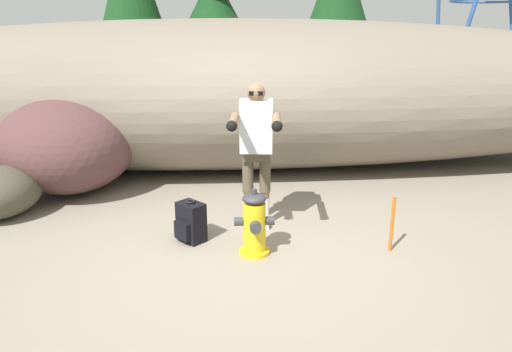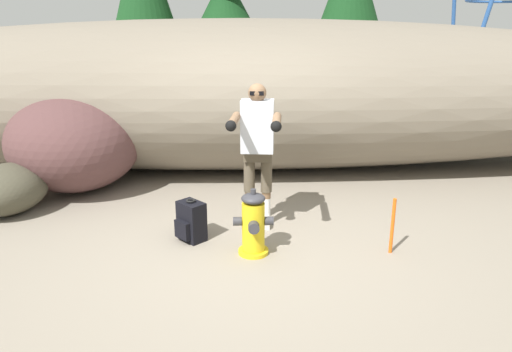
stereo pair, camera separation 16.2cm
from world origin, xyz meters
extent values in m
cube|color=gray|center=(0.00, 0.00, -0.02)|extent=(56.00, 56.00, 0.04)
ellipsoid|color=#756B5B|center=(0.00, 3.26, 1.19)|extent=(16.75, 3.20, 2.39)
cylinder|color=gold|center=(0.06, -0.07, 0.02)|extent=(0.32, 0.32, 0.04)
cylinder|color=gold|center=(0.06, -0.07, 0.30)|extent=(0.23, 0.23, 0.52)
ellipsoid|color=#333338|center=(0.06, -0.07, 0.61)|extent=(0.25, 0.25, 0.10)
cylinder|color=#333338|center=(0.06, -0.07, 0.68)|extent=(0.06, 0.06, 0.05)
cylinder|color=#333338|center=(-0.10, -0.07, 0.36)|extent=(0.09, 0.09, 0.09)
cylinder|color=#333338|center=(0.22, -0.07, 0.36)|extent=(0.09, 0.09, 0.09)
cylinder|color=#333338|center=(0.06, -0.23, 0.36)|extent=(0.11, 0.09, 0.11)
cube|color=beige|center=(0.23, 0.64, 0.04)|extent=(0.12, 0.27, 0.09)
cylinder|color=white|center=(0.24, 0.70, 0.21)|extent=(0.10, 0.10, 0.24)
cylinder|color=brown|center=(0.24, 0.70, 0.37)|extent=(0.10, 0.10, 0.08)
cylinder|color=brown|center=(0.24, 0.70, 0.61)|extent=(0.13, 0.13, 0.41)
cube|color=beige|center=(0.03, 0.66, 0.04)|extent=(0.12, 0.27, 0.09)
cylinder|color=white|center=(0.04, 0.72, 0.21)|extent=(0.10, 0.10, 0.24)
cylinder|color=brown|center=(0.04, 0.72, 0.37)|extent=(0.10, 0.10, 0.08)
cylinder|color=brown|center=(0.04, 0.72, 0.61)|extent=(0.13, 0.13, 0.41)
cube|color=brown|center=(0.14, 0.71, 0.87)|extent=(0.34, 0.23, 0.16)
cube|color=#B7BCC6|center=(0.13, 0.61, 1.21)|extent=(0.38, 0.27, 0.58)
cube|color=#1E3823|center=(0.15, 0.81, 1.24)|extent=(0.29, 0.19, 0.40)
sphere|color=brown|center=(0.13, 0.59, 1.58)|extent=(0.20, 0.20, 0.20)
cube|color=black|center=(0.12, 0.50, 1.58)|extent=(0.15, 0.03, 0.04)
cylinder|color=brown|center=(0.31, 0.22, 1.34)|extent=(0.15, 0.59, 0.09)
sphere|color=black|center=(0.28, -0.05, 1.34)|extent=(0.11, 0.11, 0.11)
cylinder|color=brown|center=(-0.13, 0.26, 1.34)|extent=(0.15, 0.59, 0.09)
sphere|color=black|center=(-0.15, -0.01, 1.34)|extent=(0.11, 0.11, 0.11)
cube|color=black|center=(-0.61, 0.29, 0.22)|extent=(0.35, 0.36, 0.44)
cube|color=black|center=(-0.70, 0.20, 0.15)|extent=(0.19, 0.19, 0.20)
torus|color=black|center=(-0.61, 0.29, 0.46)|extent=(0.10, 0.10, 0.02)
cube|color=black|center=(-0.47, 0.31, 0.22)|extent=(0.06, 0.06, 0.37)
cube|color=black|center=(-0.58, 0.43, 0.22)|extent=(0.06, 0.06, 0.37)
ellipsoid|color=#513433|center=(-2.41, 2.12, 0.70)|extent=(1.95, 2.09, 1.41)
ellipsoid|color=#454232|center=(-3.00, 1.18, 0.31)|extent=(1.20, 1.31, 0.63)
cylinder|color=#47331E|center=(-2.84, 10.44, 0.90)|extent=(0.25, 0.25, 1.79)
cylinder|color=#47331E|center=(-0.47, 11.08, 0.79)|extent=(0.31, 0.31, 1.58)
cone|color=#143D19|center=(-0.47, 11.08, 2.73)|extent=(2.55, 2.55, 2.30)
cylinder|color=#47331E|center=(2.94, 8.97, 0.88)|extent=(0.24, 0.24, 1.77)
cylinder|color=#285193|center=(12.15, 16.32, 3.24)|extent=(1.11, 1.11, 6.50)
cylinder|color=#285193|center=(8.97, 16.32, 3.24)|extent=(1.11, 1.11, 6.50)
torus|color=#285193|center=(10.56, 14.73, 3.24)|extent=(3.41, 3.41, 0.10)
cylinder|color=#E55914|center=(1.50, -0.10, 0.30)|extent=(0.04, 0.04, 0.60)
camera|label=1|loc=(-0.23, -4.57, 2.27)|focal=33.43mm
camera|label=2|loc=(-0.07, -4.57, 2.27)|focal=33.43mm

